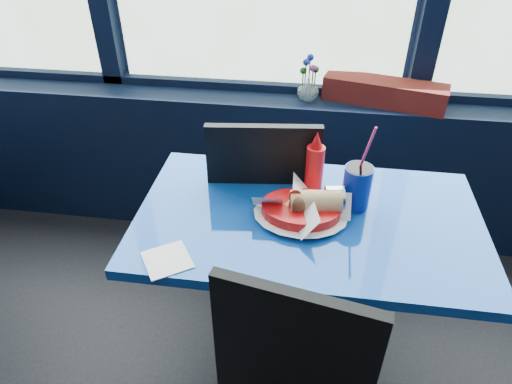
% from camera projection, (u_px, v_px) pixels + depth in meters
% --- Properties ---
extents(window_sill, '(5.00, 0.26, 0.80)m').
position_uv_depth(window_sill, '(258.00, 163.00, 2.53)').
color(window_sill, black).
rests_on(window_sill, ground).
extents(near_table, '(1.20, 0.70, 0.75)m').
position_uv_depth(near_table, '(305.00, 254.00, 1.70)').
color(near_table, black).
rests_on(near_table, ground).
extents(chair_near_back, '(0.50, 0.50, 0.99)m').
position_uv_depth(chair_near_back, '(270.00, 200.00, 1.97)').
color(chair_near_back, black).
rests_on(chair_near_back, ground).
extents(planter_box, '(0.59, 0.28, 0.12)m').
position_uv_depth(planter_box, '(384.00, 92.00, 2.19)').
color(planter_box, maroon).
rests_on(planter_box, window_sill).
extents(flower_vase, '(0.11, 0.12, 0.22)m').
position_uv_depth(flower_vase, '(308.00, 87.00, 2.21)').
color(flower_vase, silver).
rests_on(flower_vase, window_sill).
extents(food_basket, '(0.34, 0.34, 0.11)m').
position_uv_depth(food_basket, '(303.00, 208.00, 1.57)').
color(food_basket, red).
rests_on(food_basket, near_table).
extents(ketchup_bottle, '(0.07, 0.07, 0.25)m').
position_uv_depth(ketchup_bottle, '(315.00, 166.00, 1.65)').
color(ketchup_bottle, red).
rests_on(ketchup_bottle, near_table).
extents(soda_cup, '(0.10, 0.10, 0.34)m').
position_uv_depth(soda_cup, '(357.00, 186.00, 1.59)').
color(soda_cup, navy).
rests_on(soda_cup, near_table).
extents(napkin, '(0.19, 0.19, 0.00)m').
position_uv_depth(napkin, '(167.00, 260.00, 1.41)').
color(napkin, white).
rests_on(napkin, near_table).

